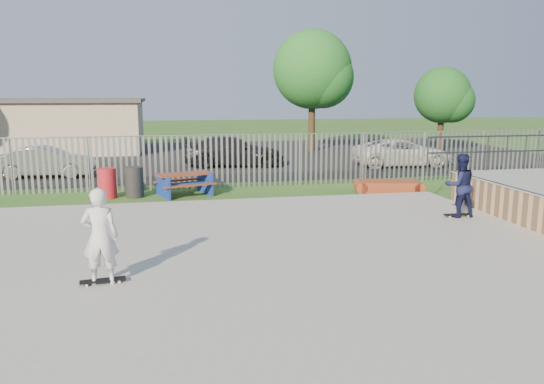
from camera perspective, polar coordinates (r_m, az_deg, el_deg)
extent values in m
plane|color=#285E20|center=(11.44, -3.75, -7.45)|extent=(120.00, 120.00, 0.00)
cube|color=#979792|center=(11.41, -3.75, -7.10)|extent=(15.00, 12.00, 0.15)
cylinder|color=#383A3F|center=(14.96, 25.53, 0.09)|extent=(0.06, 7.00, 0.06)
cube|color=brown|center=(18.75, -9.45, 1.91)|extent=(1.98, 1.27, 0.06)
cube|color=brown|center=(18.23, -8.75, 0.73)|extent=(1.84, 0.86, 0.05)
cube|color=brown|center=(19.37, -10.05, 1.27)|extent=(1.84, 0.86, 0.05)
cube|color=navy|center=(18.81, -9.41, 0.80)|extent=(2.01, 1.88, 0.76)
cube|color=maroon|center=(19.63, 12.43, 0.57)|extent=(2.21, 1.45, 0.41)
cylinder|color=#B21B25|center=(18.90, -17.29, 0.91)|extent=(0.61, 0.61, 1.02)
cylinder|color=black|center=(18.80, -14.60, 1.03)|extent=(0.63, 0.63, 1.05)
cube|color=black|center=(30.03, -8.40, 3.75)|extent=(40.00, 18.00, 0.02)
imported|color=#AAA9AE|center=(24.37, -23.14, 3.00)|extent=(4.04, 1.62, 1.31)
imported|color=black|center=(25.92, -4.20, 4.37)|extent=(5.10, 2.49, 1.43)
imported|color=white|center=(26.58, 13.82, 4.13)|extent=(4.87, 2.45, 1.32)
cube|color=#C4B296|center=(34.50, -22.28, 6.44)|extent=(10.00, 6.00, 3.00)
cube|color=#4C4742|center=(34.44, -22.47, 9.09)|extent=(10.40, 6.40, 0.20)
cylinder|color=#46321C|center=(32.63, 4.30, 8.07)|extent=(0.40, 0.40, 4.21)
sphere|color=#226322|center=(32.63, 4.37, 13.01)|extent=(4.72, 4.72, 4.72)
cylinder|color=#422D1A|center=(33.10, 17.67, 6.52)|extent=(0.35, 0.35, 2.92)
sphere|color=#1C531E|center=(33.04, 17.86, 9.89)|extent=(3.27, 3.27, 3.27)
cube|color=black|center=(15.64, 19.36, -2.28)|extent=(0.80, 0.21, 0.02)
cube|color=black|center=(10.17, -17.74, -9.01)|extent=(0.82, 0.31, 0.02)
imported|color=#121538|center=(15.49, 19.54, 0.67)|extent=(0.86, 0.67, 1.76)
imported|color=silver|center=(9.93, -18.00, -4.57)|extent=(0.66, 0.44, 1.76)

